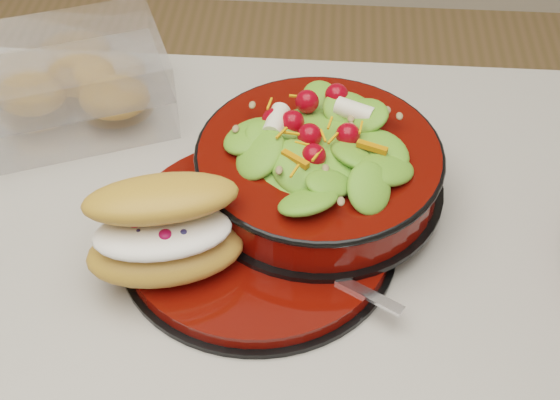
# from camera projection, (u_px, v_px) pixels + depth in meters

# --- Properties ---
(dinner_plate) EXTENTS (0.27, 0.27, 0.02)m
(dinner_plate) POSITION_uv_depth(u_px,v_px,m) (259.00, 235.00, 0.76)
(dinner_plate) COLOR black
(dinner_plate) RESTS_ON island_counter
(salad_bowl) EXTENTS (0.25, 0.25, 0.10)m
(salad_bowl) POSITION_uv_depth(u_px,v_px,m) (319.00, 159.00, 0.77)
(salad_bowl) COLOR black
(salad_bowl) RESTS_ON dinner_plate
(croissant) EXTENTS (0.16, 0.12, 0.09)m
(croissant) POSITION_uv_depth(u_px,v_px,m) (164.00, 230.00, 0.70)
(croissant) COLOR gold
(croissant) RESTS_ON dinner_plate
(fork) EXTENTS (0.14, 0.09, 0.00)m
(fork) POSITION_uv_depth(u_px,v_px,m) (325.00, 272.00, 0.71)
(fork) COLOR silver
(fork) RESTS_ON dinner_plate
(pastry_box) EXTENTS (0.25, 0.22, 0.09)m
(pastry_box) POSITION_uv_depth(u_px,v_px,m) (71.00, 84.00, 0.88)
(pastry_box) COLOR white
(pastry_box) RESTS_ON island_counter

